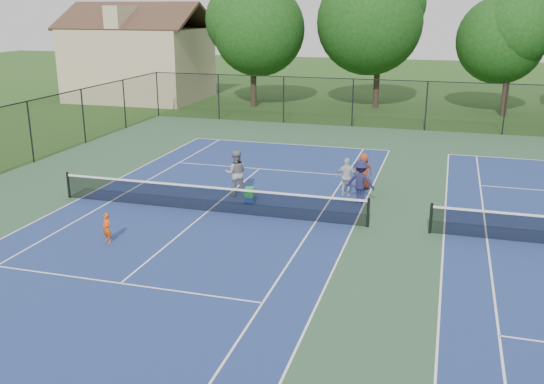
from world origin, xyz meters
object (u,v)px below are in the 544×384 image
(child_player, at_px, (107,228))
(bystander_b, at_px, (360,182))
(bystander_c, at_px, (364,171))
(ball_crate, at_px, (250,200))
(clapboard_house, at_px, (140,61))
(instructor, at_px, (236,173))
(tree_back_c, at_px, (512,35))
(tree_back_a, at_px, (253,24))
(tree_back_b, at_px, (380,16))
(ball_hopper, at_px, (250,192))
(bystander_a, at_px, (347,177))

(child_player, xyz_separation_m, bystander_b, (7.23, 6.45, 0.35))
(bystander_c, distance_m, ball_crate, 5.13)
(clapboard_house, xyz_separation_m, bystander_c, (21.13, -20.42, -2.33))
(instructor, bearing_deg, clapboard_house, -75.26)
(child_player, xyz_separation_m, instructor, (2.29, 5.98, 0.44))
(tree_back_c, bearing_deg, child_player, -115.85)
(tree_back_a, distance_m, tree_back_b, 9.24)
(tree_back_b, distance_m, tree_back_c, 9.12)
(tree_back_b, xyz_separation_m, clapboard_house, (-19.00, -1.00, -3.50))
(instructor, bearing_deg, tree_back_c, -137.95)
(bystander_b, height_order, bystander_c, bystander_b)
(tree_back_a, bearing_deg, ball_hopper, -72.38)
(tree_back_a, distance_m, clapboard_house, 10.47)
(tree_back_c, bearing_deg, bystander_a, -108.86)
(child_player, distance_m, bystander_a, 9.75)
(child_player, distance_m, ball_crate, 6.04)
(clapboard_house, distance_m, ball_crate, 29.38)
(instructor, bearing_deg, tree_back_a, -94.67)
(tree_back_b, bearing_deg, tree_back_c, -6.34)
(tree_back_c, distance_m, clapboard_house, 28.10)
(bystander_a, bearing_deg, instructor, 18.72)
(ball_hopper, bearing_deg, child_player, -121.37)
(bystander_a, height_order, ball_crate, bystander_a)
(clapboard_house, bearing_deg, tree_back_b, 3.01)
(bystander_a, height_order, bystander_b, bystander_b)
(tree_back_c, xyz_separation_m, ball_hopper, (-10.81, -23.64, -5.02))
(clapboard_house, relative_size, bystander_b, 6.36)
(tree_back_b, height_order, bystander_a, tree_back_b)
(clapboard_house, height_order, ball_crate, clapboard_house)
(bystander_a, height_order, bystander_c, bystander_a)
(clapboard_house, height_order, child_player, clapboard_house)
(bystander_c, bearing_deg, bystander_a, 45.47)
(bystander_b, relative_size, ball_crate, 4.86)
(clapboard_house, xyz_separation_m, child_player, (14.05, -28.79, -2.59))
(tree_back_a, relative_size, child_player, 9.21)
(bystander_a, xyz_separation_m, bystander_c, (0.51, 1.17, -0.02))
(ball_crate, bearing_deg, bystander_a, 30.81)
(tree_back_b, bearing_deg, clapboard_house, -176.99)
(child_player, relative_size, ball_crate, 2.84)
(tree_back_c, xyz_separation_m, clapboard_house, (-28.00, -0.00, -2.39))
(tree_back_b, bearing_deg, child_player, -99.43)
(tree_back_a, height_order, tree_back_c, tree_back_a)
(tree_back_b, bearing_deg, ball_hopper, -94.20)
(instructor, xyz_separation_m, bystander_b, (4.94, 0.48, -0.09))
(tree_back_c, height_order, bystander_c, tree_back_c)
(bystander_c, bearing_deg, tree_back_a, -81.19)
(tree_back_a, height_order, bystander_b, tree_back_a)
(tree_back_b, height_order, clapboard_house, tree_back_b)
(tree_back_c, bearing_deg, bystander_c, -108.58)
(bystander_a, distance_m, bystander_b, 0.99)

